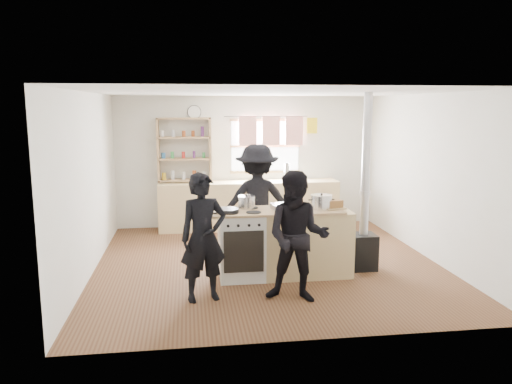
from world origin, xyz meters
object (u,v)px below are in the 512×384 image
person_near_right (297,237)px  cooking_island (284,243)px  stockpot_counter (321,202)px  person_far (257,202)px  stockpot_stove (247,202)px  thermos (287,172)px  skillet_greens (228,210)px  person_near_left (203,238)px  flue_heater (364,225)px  bread_board (334,205)px  roast_tray (283,206)px

person_near_right → cooking_island: bearing=107.1°
stockpot_counter → person_far: person_far is taller
person_far → stockpot_stove: bearing=72.9°
thermos → skillet_greens: thermos is taller
person_near_left → thermos: bearing=49.8°
skillet_greens → stockpot_counter: stockpot_counter is taller
flue_heater → person_far: flue_heater is taller
cooking_island → stockpot_stove: (-0.50, 0.15, 0.55)m
person_near_left → person_far: person_far is taller
stockpot_stove → person_near_right: bearing=-65.7°
stockpot_stove → person_far: person_far is taller
person_near_right → skillet_greens: bearing=150.9°
cooking_island → person_near_left: 1.38m
stockpot_stove → bread_board: stockpot_stove is taller
thermos → stockpot_counter: bearing=-91.7°
cooking_island → flue_heater: (1.17, 0.12, 0.18)m
person_near_right → stockpot_counter: bearing=77.7°
roast_tray → person_far: bearing=105.5°
roast_tray → bread_board: size_ratio=1.00×
roast_tray → person_far: size_ratio=0.19×
person_near_left → stockpot_stove: bearing=40.7°
stockpot_counter → roast_tray: bearing=173.0°
cooking_island → thermos: bearing=78.1°
thermos → stockpot_counter: (-0.08, -2.80, -0.04)m
roast_tray → person_near_right: person_near_right is taller
flue_heater → person_far: (-1.43, 0.76, 0.23)m
bread_board → person_near_left: 1.93m
bread_board → person_near_left: (-1.80, -0.67, -0.21)m
person_near_right → person_near_left: bearing=-170.6°
roast_tray → person_near_right: (-0.00, -0.94, -0.18)m
person_far → cooking_island: bearing=107.7°
roast_tray → person_near_left: bearing=-145.2°
flue_heater → stockpot_stove: bearing=179.0°
thermos → person_near_right: (-0.61, -3.68, -0.28)m
person_far → flue_heater: bearing=153.5°
flue_heater → cooking_island: bearing=-174.0°
person_far → stockpot_counter: bearing=131.3°
skillet_greens → roast_tray: bearing=9.2°
stockpot_stove → person_far: 0.79m
roast_tray → flue_heater: flue_heater is taller
person_near_right → person_far: bearing=115.9°
stockpot_counter → person_near_right: person_near_right is taller
person_near_right → roast_tray: bearing=108.3°
stockpot_stove → person_near_left: person_near_left is taller
stockpot_stove → stockpot_counter: bearing=-10.2°
cooking_island → bread_board: (0.67, -0.07, 0.51)m
person_far → person_near_left: bearing=63.3°
person_near_right → flue_heater: bearing=59.4°
thermos → person_near_left: (-1.71, -3.50, -0.29)m
cooking_island → roast_tray: roast_tray is taller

